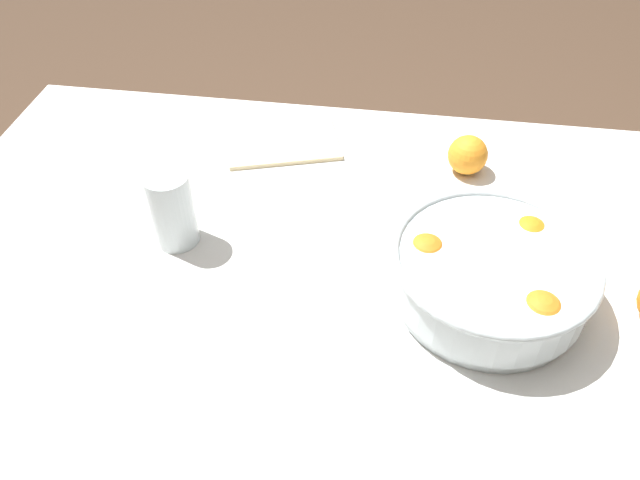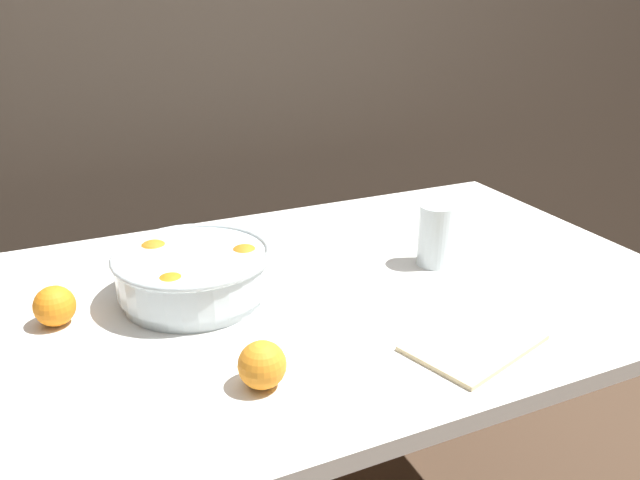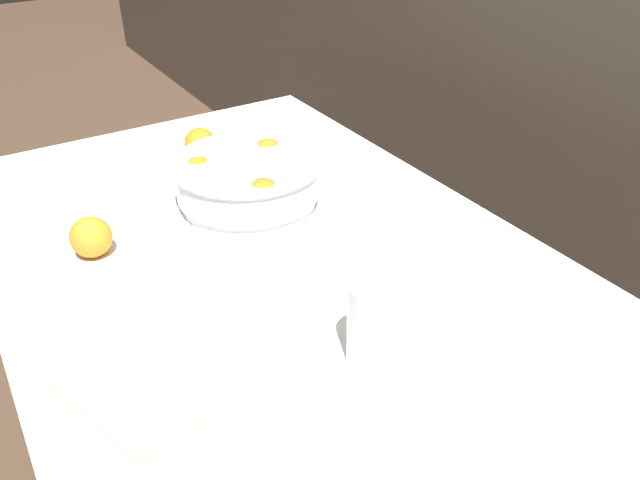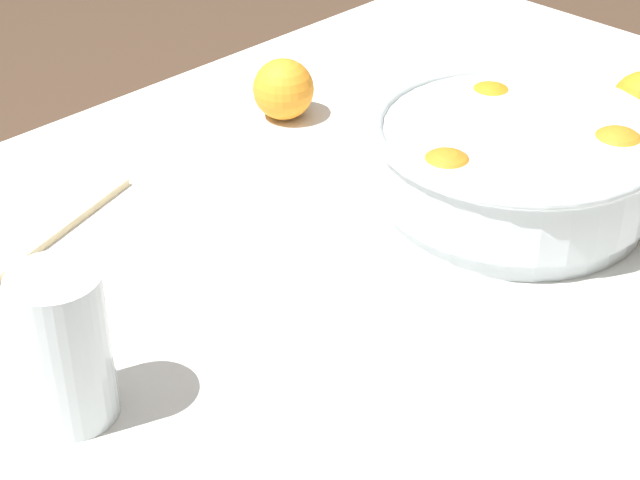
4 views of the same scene
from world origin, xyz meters
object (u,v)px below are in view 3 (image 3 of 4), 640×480
juice_glass (373,327)px  orange_loose_near_bowl (200,144)px  orange_loose_front (91,237)px  fruit_bowl (248,179)px

juice_glass → orange_loose_near_bowl: bearing=175.3°
juice_glass → orange_loose_near_bowl: size_ratio=1.83×
orange_loose_front → juice_glass: bearing=28.5°
orange_loose_near_bowl → orange_loose_front: bearing=-49.8°
fruit_bowl → orange_loose_front: (0.02, -0.30, -0.02)m
orange_loose_near_bowl → orange_loose_front: orange_loose_front is taller
fruit_bowl → orange_loose_near_bowl: bearing=179.6°
fruit_bowl → juice_glass: size_ratio=2.26×
juice_glass → orange_loose_front: size_ratio=1.80×
juice_glass → fruit_bowl: bearing=173.2°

